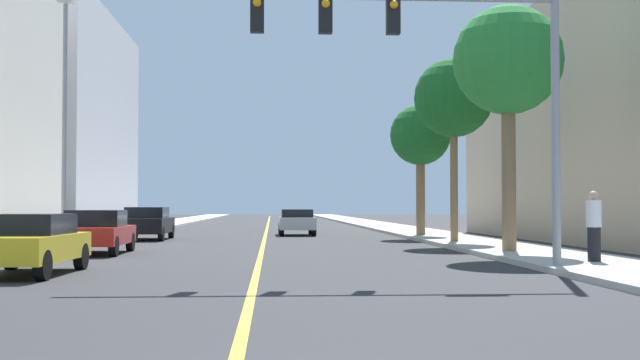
{
  "coord_description": "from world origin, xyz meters",
  "views": [
    {
      "loc": [
        0.36,
        -5.02,
        1.54
      ],
      "look_at": [
        1.99,
        22.07,
        2.43
      ],
      "focal_mm": 44.51,
      "sensor_mm": 36.0,
      "label": 1
    }
  ],
  "objects": [
    {
      "name": "palm_far",
      "position": [
        7.52,
        32.88,
        4.9
      ],
      "size": [
        2.94,
        2.94,
        6.31
      ],
      "color": "brown",
      "rests_on": "sidewalk_right"
    },
    {
      "name": "lane_marking_center",
      "position": [
        0.0,
        42.0,
        0.0
      ],
      "size": [
        0.16,
        144.0,
        0.01
      ],
      "primitive_type": "cube",
      "color": "yellow",
      "rests_on": "ground"
    },
    {
      "name": "palm_near",
      "position": [
        7.71,
        19.19,
        6.02
      ],
      "size": [
        3.43,
        3.43,
        7.67
      ],
      "color": "brown",
      "rests_on": "sidewalk_right"
    },
    {
      "name": "car_red",
      "position": [
        -5.3,
        20.88,
        0.72
      ],
      "size": [
        1.93,
        4.08,
        1.41
      ],
      "rotation": [
        0.0,
        0.0,
        3.15
      ],
      "color": "red",
      "rests_on": "ground"
    },
    {
      "name": "car_silver",
      "position": [
        1.64,
        36.63,
        0.72
      ],
      "size": [
        1.91,
        3.83,
        1.36
      ],
      "rotation": [
        0.0,
        0.0,
        0.01
      ],
      "color": "#BCBCC1",
      "rests_on": "ground"
    },
    {
      "name": "sidewalk_left",
      "position": [
        -8.42,
        42.0,
        0.07
      ],
      "size": [
        3.52,
        168.0,
        0.15
      ],
      "primitive_type": "cube",
      "color": "beige",
      "rests_on": "ground"
    },
    {
      "name": "building_left_far",
      "position": [
        -20.36,
        56.62,
        8.05
      ],
      "size": [
        16.94,
        22.74,
        16.1
      ],
      "primitive_type": "cube",
      "color": "silver",
      "rests_on": "ground"
    },
    {
      "name": "car_yellow",
      "position": [
        -5.15,
        13.14,
        0.73
      ],
      "size": [
        2.01,
        4.05,
        1.37
      ],
      "rotation": [
        0.0,
        0.0,
        3.11
      ],
      "color": "gold",
      "rests_on": "ground"
    },
    {
      "name": "ground",
      "position": [
        0.0,
        42.0,
        0.0
      ],
      "size": [
        192.0,
        192.0,
        0.0
      ],
      "primitive_type": "plane",
      "color": "#2D2D30"
    },
    {
      "name": "car_black",
      "position": [
        -5.32,
        31.51,
        0.78
      ],
      "size": [
        1.94,
        4.5,
        1.49
      ],
      "rotation": [
        0.0,
        0.0,
        3.14
      ],
      "color": "black",
      "rests_on": "ground"
    },
    {
      "name": "traffic_signal_mast",
      "position": [
        4.07,
        13.29,
        5.15
      ],
      "size": [
        9.21,
        0.36,
        6.76
      ],
      "color": "gray",
      "rests_on": "sidewalk_right"
    },
    {
      "name": "sidewalk_right",
      "position": [
        8.42,
        42.0,
        0.07
      ],
      "size": [
        3.52,
        168.0,
        0.15
      ],
      "primitive_type": "cube",
      "color": "#B2ADA3",
      "rests_on": "ground"
    },
    {
      "name": "palm_mid",
      "position": [
        7.57,
        26.04,
        5.8
      ],
      "size": [
        3.15,
        3.15,
        7.28
      ],
      "color": "brown",
      "rests_on": "sidewalk_right"
    },
    {
      "name": "pedestrian",
      "position": [
        8.43,
        14.44,
        1.04
      ],
      "size": [
        0.38,
        0.38,
        1.77
      ],
      "rotation": [
        0.0,
        0.0,
        4.59
      ],
      "color": "black",
      "rests_on": "sidewalk_right"
    },
    {
      "name": "street_lamp",
      "position": [
        -7.16,
        24.03,
        5.07
      ],
      "size": [
        0.56,
        0.28,
        8.98
      ],
      "color": "gray",
      "rests_on": "sidewalk_left"
    }
  ]
}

